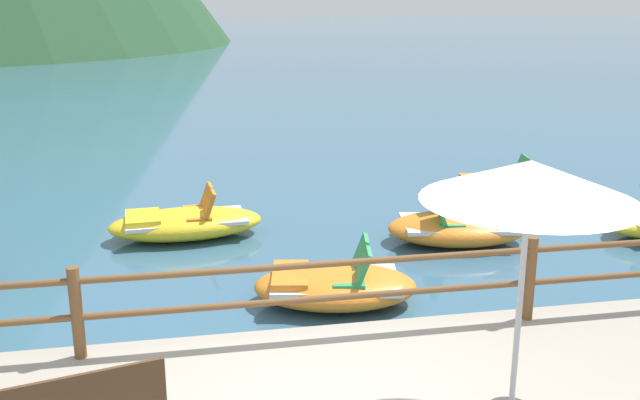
{
  "coord_description": "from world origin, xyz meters",
  "views": [
    {
      "loc": [
        -1.25,
        -5.19,
        3.84
      ],
      "look_at": [
        0.7,
        5.0,
        0.9
      ],
      "focal_mm": 40.19,
      "sensor_mm": 36.0,
      "label": 1
    }
  ],
  "objects": [
    {
      "name": "ground_plane",
      "position": [
        0.0,
        40.0,
        0.0
      ],
      "size": [
        200.0,
        200.0,
        0.0
      ],
      "primitive_type": "plane",
      "color": "#38607A"
    },
    {
      "name": "dock_railing",
      "position": [
        -0.0,
        1.55,
        0.98
      ],
      "size": [
        23.92,
        0.12,
        0.95
      ],
      "color": "brown",
      "rests_on": "promenade_dock"
    },
    {
      "name": "beach_umbrella",
      "position": [
        1.34,
        -0.24,
        2.45
      ],
      "size": [
        1.7,
        1.7,
        2.24
      ],
      "color": "#B2B2B7",
      "rests_on": "promenade_dock"
    },
    {
      "name": "pedal_boat_0",
      "position": [
        4.82,
        7.35,
        0.28
      ],
      "size": [
        2.35,
        1.49,
        0.87
      ],
      "color": "orange",
      "rests_on": "ground"
    },
    {
      "name": "pedal_boat_1",
      "position": [
        3.0,
        5.2,
        0.26
      ],
      "size": [
        2.42,
        1.68,
        0.83
      ],
      "color": "orange",
      "rests_on": "ground"
    },
    {
      "name": "pedal_boat_3",
      "position": [
        0.55,
        3.23,
        0.25
      ],
      "size": [
        2.3,
        1.63,
        0.82
      ],
      "color": "orange",
      "rests_on": "ground"
    },
    {
      "name": "pedal_boat_5",
      "position": [
        -1.33,
        6.29,
        0.26
      ],
      "size": [
        2.58,
        1.35,
        0.83
      ],
      "color": "yellow",
      "rests_on": "ground"
    }
  ]
}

